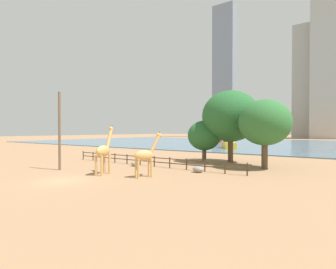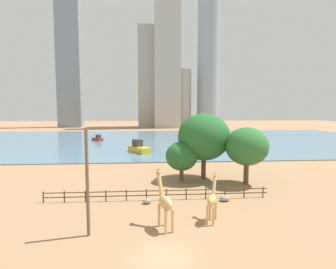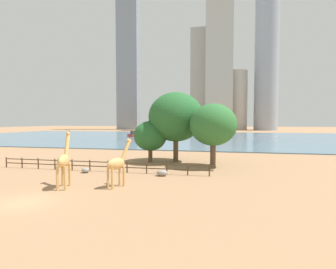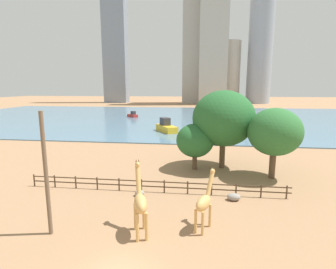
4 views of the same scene
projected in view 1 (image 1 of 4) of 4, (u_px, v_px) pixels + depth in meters
name	position (u px, v px, depth m)	size (l,w,h in m)	color
ground_plane	(276.00, 144.00, 88.75)	(400.00, 400.00, 0.00)	#9E7551
harbor_water	(273.00, 144.00, 86.29)	(180.00, 86.00, 0.20)	slate
giraffe_tall	(104.00, 151.00, 26.68)	(1.67, 3.35, 5.10)	tan
giraffe_companion	(145.00, 155.00, 25.09)	(1.73, 3.02, 4.42)	tan
utility_pole	(60.00, 131.00, 29.62)	(0.28, 0.28, 8.85)	brown
boulder_near_fence	(135.00, 164.00, 32.87)	(0.93, 0.80, 0.60)	gray
boulder_by_pole	(198.00, 169.00, 27.89)	(1.22, 0.89, 0.66)	gray
enclosure_fence	(148.00, 160.00, 33.09)	(26.12, 0.14, 1.30)	#4C3826
tree_left_large	(231.00, 116.00, 36.26)	(7.87, 7.87, 10.02)	brown
tree_center_broad	(265.00, 123.00, 30.48)	(5.99, 5.99, 8.12)	brown
tree_right_tall	(204.00, 136.00, 37.43)	(4.72, 4.72, 5.89)	brown
boat_ferry	(218.00, 140.00, 95.58)	(4.50, 4.59, 2.08)	#B22D28
boat_sailboat	(228.00, 144.00, 63.81)	(5.92, 7.44, 3.14)	gold
skyline_tower_needle	(225.00, 72.00, 184.73)	(15.10, 8.96, 92.28)	gray
skyline_block_left	(328.00, 43.00, 138.48)	(16.20, 11.11, 101.39)	#B7B2A8
skyline_block_right	(305.00, 83.00, 156.36)	(12.12, 15.51, 66.02)	#ADA89E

